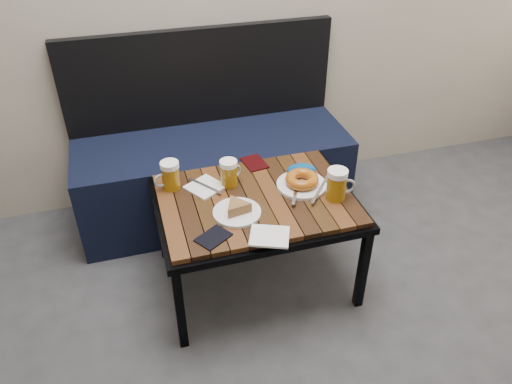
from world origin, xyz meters
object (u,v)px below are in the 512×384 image
object	(u,v)px
beer_mug_right	(337,184)
plate_bagel	(302,182)
bench	(213,167)
passport_navy	(213,237)
beer_mug_left	(170,175)
beer_mug_centre	(229,173)
knit_pouch	(301,170)
cafe_table	(256,206)
plate_pie	(237,209)
passport_burgundy	(254,163)

from	to	relation	value
beer_mug_right	plate_bagel	bearing A→B (deg)	142.63
bench	passport_navy	xyz separation A→B (m)	(-0.16, -0.80, 0.20)
beer_mug_left	beer_mug_centre	size ratio (longest dim) A/B	1.05
beer_mug_left	knit_pouch	world-z (taller)	beer_mug_left
plate_bagel	cafe_table	bearing A→B (deg)	-173.99
cafe_table	knit_pouch	xyz separation A→B (m)	(0.24, 0.10, 0.07)
beer_mug_centre	beer_mug_right	size ratio (longest dim) A/B	0.89
plate_bagel	plate_pie	bearing A→B (deg)	-161.11
cafe_table	passport_burgundy	xyz separation A→B (m)	(0.07, 0.26, 0.05)
bench	beer_mug_right	size ratio (longest dim) A/B	10.29
cafe_table	beer_mug_centre	size ratio (longest dim) A/B	6.92
beer_mug_centre	knit_pouch	bearing A→B (deg)	-35.64
plate_pie	passport_burgundy	bearing A→B (deg)	63.53
beer_mug_right	passport_burgundy	size ratio (longest dim) A/B	1.04
knit_pouch	plate_pie	bearing A→B (deg)	-151.39
beer_mug_right	plate_bagel	size ratio (longest dim) A/B	0.52
passport_navy	beer_mug_right	bearing A→B (deg)	68.41
plate_bagel	passport_burgundy	xyz separation A→B (m)	(-0.14, 0.24, -0.02)
beer_mug_right	plate_pie	xyz separation A→B (m)	(-0.43, 0.01, -0.05)
beer_mug_centre	beer_mug_right	xyz separation A→B (m)	(0.40, -0.22, 0.01)
plate_bagel	passport_navy	world-z (taller)	plate_bagel
beer_mug_left	plate_bagel	bearing A→B (deg)	150.95
beer_mug_centre	passport_navy	bearing A→B (deg)	-145.23
beer_mug_centre	plate_pie	bearing A→B (deg)	-127.35
beer_mug_left	passport_burgundy	world-z (taller)	beer_mug_left
passport_burgundy	knit_pouch	distance (m)	0.24
plate_pie	knit_pouch	bearing A→B (deg)	28.61
beer_mug_centre	beer_mug_right	distance (m)	0.46
plate_bagel	passport_burgundy	bearing A→B (deg)	121.27
plate_bagel	knit_pouch	bearing A→B (deg)	70.63
bench	plate_pie	distance (m)	0.72
bench	beer_mug_centre	distance (m)	0.54
cafe_table	beer_mug_centre	xyz separation A→B (m)	(-0.08, 0.12, 0.10)
knit_pouch	beer_mug_right	bearing A→B (deg)	-67.79
beer_mug_centre	knit_pouch	distance (m)	0.33
plate_bagel	passport_navy	distance (m)	0.50
plate_pie	passport_navy	world-z (taller)	plate_pie
cafe_table	beer_mug_right	xyz separation A→B (m)	(0.32, -0.10, 0.11)
beer_mug_centre	passport_burgundy	world-z (taller)	beer_mug_centre
bench	passport_navy	bearing A→B (deg)	-101.38
bench	beer_mug_centre	world-z (taller)	bench
plate_bagel	passport_navy	xyz separation A→B (m)	(-0.44, -0.23, -0.02)
beer_mug_left	passport_burgundy	size ratio (longest dim) A/B	0.98
bench	cafe_table	distance (m)	0.62
plate_bagel	bench	bearing A→B (deg)	116.00
cafe_table	passport_navy	xyz separation A→B (m)	(-0.23, -0.21, 0.05)
passport_navy	knit_pouch	distance (m)	0.56
passport_burgundy	bench	bearing A→B (deg)	103.07
beer_mug_right	beer_mug_centre	bearing A→B (deg)	161.45
beer_mug_left	passport_navy	xyz separation A→B (m)	(0.10, -0.38, -0.06)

